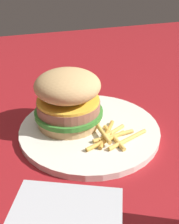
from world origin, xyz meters
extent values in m
plane|color=maroon|center=(0.00, 0.00, 0.00)|extent=(1.60, 1.60, 0.00)
cylinder|color=silver|center=(0.01, 0.01, 0.01)|extent=(0.25, 0.25, 0.01)
cylinder|color=tan|center=(0.04, 0.04, 0.02)|extent=(0.12, 0.12, 0.02)
cylinder|color=#387F2D|center=(0.04, 0.04, 0.03)|extent=(0.13, 0.13, 0.01)
cylinder|color=#8E5B47|center=(0.04, 0.04, 0.05)|extent=(0.12, 0.12, 0.02)
cylinder|color=yellow|center=(0.04, 0.04, 0.06)|extent=(0.11, 0.11, 0.00)
ellipsoid|color=tan|center=(0.04, 0.04, 0.09)|extent=(0.12, 0.12, 0.05)
cylinder|color=#E5B251|center=(-0.05, -0.04, 0.02)|extent=(0.03, 0.08, 0.01)
cylinder|color=#E5B251|center=(-0.03, -0.02, 0.02)|extent=(0.01, 0.08, 0.01)
cylinder|color=gold|center=(-0.04, 0.00, 0.02)|extent=(0.03, 0.08, 0.01)
cylinder|color=#E5B251|center=(-0.02, -0.02, 0.02)|extent=(0.03, 0.06, 0.01)
cylinder|color=gold|center=(-0.02, -0.01, 0.02)|extent=(0.07, 0.06, 0.01)
cylinder|color=#E5B251|center=(-0.03, 0.00, 0.02)|extent=(0.06, 0.01, 0.01)
cylinder|color=#E5B251|center=(-0.04, -0.02, 0.02)|extent=(0.07, 0.01, 0.01)
camera|label=1|loc=(-0.36, 0.14, 0.27)|focal=41.38mm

